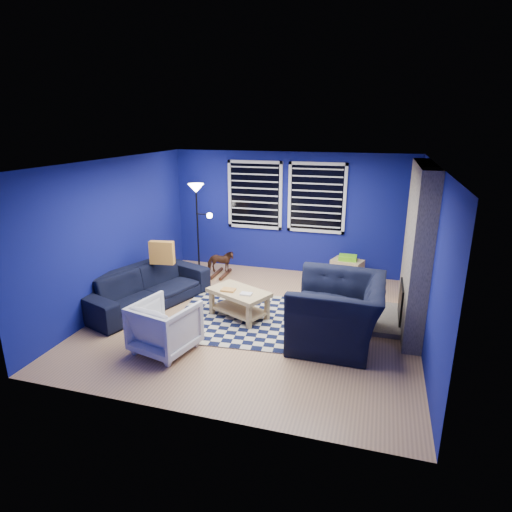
% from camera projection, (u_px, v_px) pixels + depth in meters
% --- Properties ---
extents(floor, '(5.00, 5.00, 0.00)m').
position_uv_depth(floor, '(256.00, 318.00, 6.96)').
color(floor, tan).
rests_on(floor, ground).
extents(ceiling, '(5.00, 5.00, 0.00)m').
position_uv_depth(ceiling, '(256.00, 162.00, 6.22)').
color(ceiling, white).
rests_on(ceiling, wall_back).
extents(wall_back, '(5.00, 0.00, 5.00)m').
position_uv_depth(wall_back, '(290.00, 213.00, 8.88)').
color(wall_back, navy).
rests_on(wall_back, floor).
extents(wall_left, '(0.00, 5.00, 5.00)m').
position_uv_depth(wall_left, '(115.00, 233.00, 7.26)').
color(wall_left, navy).
rests_on(wall_left, floor).
extents(wall_right, '(0.00, 5.00, 5.00)m').
position_uv_depth(wall_right, '(429.00, 259.00, 5.92)').
color(wall_right, navy).
rests_on(wall_right, floor).
extents(fireplace, '(0.65, 2.00, 2.50)m').
position_uv_depth(fireplace, '(416.00, 252.00, 6.43)').
color(fireplace, gray).
rests_on(fireplace, floor).
extents(window_left, '(1.17, 0.06, 1.42)m').
position_uv_depth(window_left, '(255.00, 195.00, 8.94)').
color(window_left, black).
rests_on(window_left, wall_back).
extents(window_right, '(1.17, 0.06, 1.42)m').
position_uv_depth(window_right, '(317.00, 198.00, 8.59)').
color(window_right, black).
rests_on(window_right, wall_back).
extents(tv, '(0.07, 1.00, 0.58)m').
position_uv_depth(tv, '(417.00, 218.00, 7.72)').
color(tv, black).
rests_on(tv, wall_right).
extents(rug, '(2.65, 2.20, 0.02)m').
position_uv_depth(rug, '(254.00, 319.00, 6.94)').
color(rug, black).
rests_on(rug, floor).
extents(sofa, '(2.46, 1.61, 0.67)m').
position_uv_depth(sofa, '(147.00, 287.00, 7.38)').
color(sofa, black).
rests_on(sofa, floor).
extents(armchair_big, '(1.46, 1.28, 0.94)m').
position_uv_depth(armchair_big, '(338.00, 311.00, 6.11)').
color(armchair_big, black).
rests_on(armchair_big, floor).
extents(armchair_bent, '(0.93, 0.95, 0.72)m').
position_uv_depth(armchair_bent, '(165.00, 327.00, 5.90)').
color(armchair_bent, gray).
rests_on(armchair_bent, floor).
extents(rocking_horse, '(0.39, 0.60, 0.47)m').
position_uv_depth(rocking_horse, '(221.00, 262.00, 8.84)').
color(rocking_horse, '#4C2C18').
rests_on(rocking_horse, floor).
extents(coffee_table, '(1.12, 0.92, 0.49)m').
position_uv_depth(coffee_table, '(239.00, 298.00, 6.92)').
color(coffee_table, tan).
rests_on(coffee_table, rug).
extents(cabinet, '(0.67, 0.54, 0.57)m').
position_uv_depth(cabinet, '(347.00, 271.00, 8.43)').
color(cabinet, tan).
rests_on(cabinet, floor).
extents(floor_lamp, '(0.51, 0.31, 1.88)m').
position_uv_depth(floor_lamp, '(197.00, 201.00, 8.64)').
color(floor_lamp, black).
rests_on(floor_lamp, floor).
extents(throw_pillow, '(0.44, 0.19, 0.41)m').
position_uv_depth(throw_pillow, '(162.00, 253.00, 7.48)').
color(throw_pillow, orange).
rests_on(throw_pillow, sofa).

